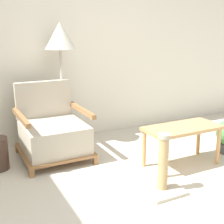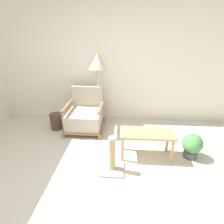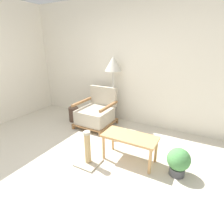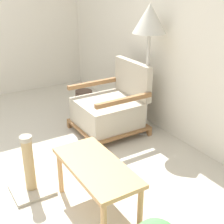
{
  "view_description": "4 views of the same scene",
  "coord_description": "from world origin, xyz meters",
  "px_view_note": "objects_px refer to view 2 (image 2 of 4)",
  "views": [
    {
      "loc": [
        -1.37,
        -1.53,
        1.44
      ],
      "look_at": [
        0.15,
        1.45,
        0.55
      ],
      "focal_mm": 50.0,
      "sensor_mm": 36.0,
      "label": 1
    },
    {
      "loc": [
        0.36,
        -1.48,
        1.81
      ],
      "look_at": [
        0.15,
        1.45,
        0.55
      ],
      "focal_mm": 28.0,
      "sensor_mm": 36.0,
      "label": 2
    },
    {
      "loc": [
        1.62,
        -1.25,
        1.73
      ],
      "look_at": [
        0.15,
        1.45,
        0.55
      ],
      "focal_mm": 28.0,
      "sensor_mm": 36.0,
      "label": 3
    },
    {
      "loc": [
        2.55,
        -0.03,
        1.78
      ],
      "look_at": [
        0.15,
        1.45,
        0.55
      ],
      "focal_mm": 50.0,
      "sensor_mm": 36.0,
      "label": 4
    }
  ],
  "objects_px": {
    "floor_lamp": "(98,64)",
    "vase": "(56,121)",
    "coffee_table": "(147,136)",
    "potted_plant": "(192,145)",
    "armchair": "(85,116)",
    "scratching_post": "(112,160)"
  },
  "relations": [
    {
      "from": "armchair",
      "to": "floor_lamp",
      "type": "distance_m",
      "value": 1.1
    },
    {
      "from": "floor_lamp",
      "to": "coffee_table",
      "type": "height_order",
      "value": "floor_lamp"
    },
    {
      "from": "floor_lamp",
      "to": "coffee_table",
      "type": "xyz_separation_m",
      "value": [
        0.93,
        -1.19,
        -0.93
      ]
    },
    {
      "from": "armchair",
      "to": "floor_lamp",
      "type": "height_order",
      "value": "floor_lamp"
    },
    {
      "from": "vase",
      "to": "potted_plant",
      "type": "xyz_separation_m",
      "value": [
        2.52,
        -0.78,
        0.05
      ]
    },
    {
      "from": "floor_lamp",
      "to": "potted_plant",
      "type": "height_order",
      "value": "floor_lamp"
    },
    {
      "from": "floor_lamp",
      "to": "vase",
      "type": "height_order",
      "value": "floor_lamp"
    },
    {
      "from": "coffee_table",
      "to": "potted_plant",
      "type": "height_order",
      "value": "coffee_table"
    },
    {
      "from": "armchair",
      "to": "potted_plant",
      "type": "relative_size",
      "value": 2.03
    },
    {
      "from": "armchair",
      "to": "coffee_table",
      "type": "height_order",
      "value": "armchair"
    },
    {
      "from": "vase",
      "to": "scratching_post",
      "type": "relative_size",
      "value": 0.62
    },
    {
      "from": "potted_plant",
      "to": "floor_lamp",
      "type": "bearing_deg",
      "value": 144.56
    },
    {
      "from": "coffee_table",
      "to": "vase",
      "type": "height_order",
      "value": "coffee_table"
    },
    {
      "from": "armchair",
      "to": "scratching_post",
      "type": "height_order",
      "value": "armchair"
    },
    {
      "from": "potted_plant",
      "to": "scratching_post",
      "type": "xyz_separation_m",
      "value": [
        -1.25,
        -0.4,
        -0.06
      ]
    },
    {
      "from": "coffee_table",
      "to": "armchair",
      "type": "bearing_deg",
      "value": 144.29
    },
    {
      "from": "vase",
      "to": "scratching_post",
      "type": "xyz_separation_m",
      "value": [
        1.27,
        -1.18,
        -0.0
      ]
    },
    {
      "from": "floor_lamp",
      "to": "scratching_post",
      "type": "distance_m",
      "value": 1.98
    },
    {
      "from": "coffee_table",
      "to": "potted_plant",
      "type": "relative_size",
      "value": 2.02
    },
    {
      "from": "potted_plant",
      "to": "scratching_post",
      "type": "bearing_deg",
      "value": -162.51
    },
    {
      "from": "floor_lamp",
      "to": "vase",
      "type": "xyz_separation_m",
      "value": [
        -0.87,
        -0.39,
        -1.13
      ]
    },
    {
      "from": "vase",
      "to": "potted_plant",
      "type": "height_order",
      "value": "potted_plant"
    }
  ]
}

